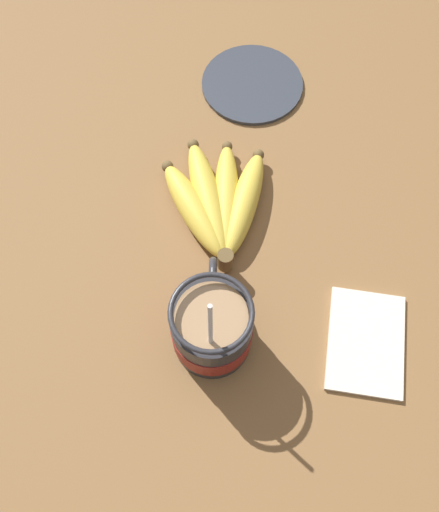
{
  "coord_description": "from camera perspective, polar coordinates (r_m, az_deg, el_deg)",
  "views": [
    {
      "loc": [
        -28.06,
        2.66,
        69.57
      ],
      "look_at": [
        1.14,
        3.1,
        7.65
      ],
      "focal_mm": 40.0,
      "sensor_mm": 36.0,
      "label": 1
    }
  ],
  "objects": [
    {
      "name": "table",
      "position": [
        0.74,
        2.4,
        -2.89
      ],
      "size": [
        109.87,
        109.87,
        2.94
      ],
      "color": "brown",
      "rests_on": "ground"
    },
    {
      "name": "napkin",
      "position": [
        0.71,
        14.42,
        -8.33
      ],
      "size": [
        14.03,
        10.75,
        0.6
      ],
      "color": "beige",
      "rests_on": "table"
    },
    {
      "name": "coffee_mug",
      "position": [
        0.65,
        -0.76,
        -7.25
      ],
      "size": [
        13.24,
        9.36,
        16.75
      ],
      "color": "#28282D",
      "rests_on": "table"
    },
    {
      "name": "small_plate",
      "position": [
        0.9,
        3.3,
        16.81
      ],
      "size": [
        15.19,
        15.19,
        0.6
      ],
      "color": "#333842",
      "rests_on": "table"
    },
    {
      "name": "banana_bunch",
      "position": [
        0.75,
        -0.22,
        5.39
      ],
      "size": [
        19.79,
        15.66,
        4.18
      ],
      "color": "brown",
      "rests_on": "table"
    }
  ]
}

